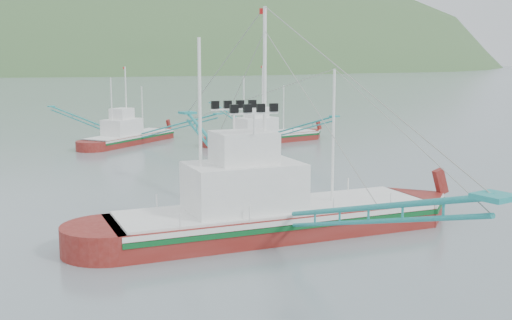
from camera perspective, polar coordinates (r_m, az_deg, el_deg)
ground at (r=33.69m, az=5.89°, el=-6.72°), size 1200.00×1200.00×0.00m
main_boat at (r=33.26m, az=1.34°, el=-2.86°), size 17.71×30.64×12.56m
bg_boat_right at (r=69.69m, az=0.74°, el=2.59°), size 12.22×22.14×8.96m
bg_boat_far at (r=70.04m, az=-11.25°, el=2.95°), size 13.95×20.29×8.84m
headland_right at (r=524.29m, az=-5.07°, el=8.09°), size 684.00×432.00×306.00m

